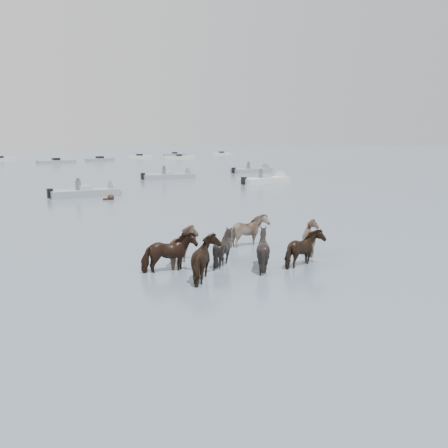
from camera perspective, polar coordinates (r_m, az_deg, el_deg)
ground at (r=15.40m, az=0.68°, el=-4.69°), size 400.00×400.00×0.00m
pony_herd at (r=15.38m, az=1.65°, el=-2.84°), size 6.73×4.19×1.38m
swimming_pony at (r=32.44m, az=-12.90°, el=2.91°), size 0.72×0.44×0.44m
motorboat_b at (r=34.71m, az=-14.48°, el=3.49°), size 5.09×1.80×1.92m
motorboat_c at (r=48.48m, az=-5.57°, el=5.46°), size 5.69×1.95×1.92m
motorboat_d at (r=43.95m, az=5.36°, el=5.02°), size 5.55×2.32×1.92m
motorboat_e at (r=57.10m, az=3.78°, el=6.14°), size 5.43×1.61×1.92m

